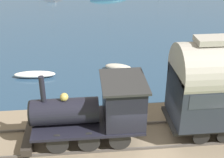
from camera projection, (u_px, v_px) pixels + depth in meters
name	position (u px, v px, depth m)	size (l,w,h in m)	color
ground_plane	(137.00, 154.00, 14.14)	(200.00, 200.00, 0.00)	#516B38
rail_embankment	(135.00, 141.00, 14.60)	(5.66, 56.00, 0.62)	#756651
steam_locomotive	(99.00, 108.00, 13.55)	(2.45, 5.39, 3.22)	black
rowboat_off_pier	(35.00, 74.00, 20.88)	(0.86, 2.78, 0.41)	silver
rowboat_near_shore	(118.00, 67.00, 21.84)	(1.34, 2.03, 0.45)	#B7B2A3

